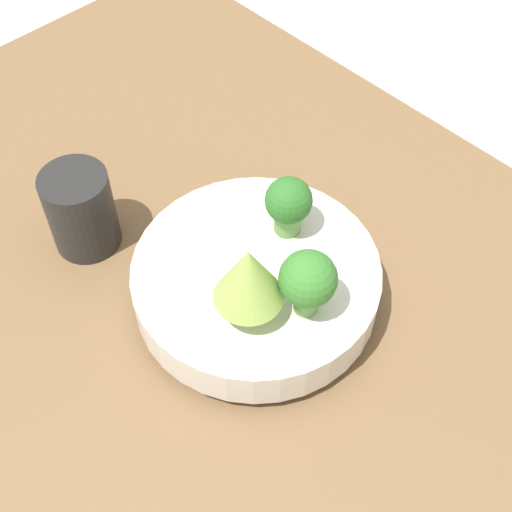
% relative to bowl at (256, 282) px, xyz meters
% --- Properties ---
extents(ground_plane, '(6.00, 6.00, 0.00)m').
position_rel_bowl_xyz_m(ground_plane, '(0.02, 0.02, -0.08)').
color(ground_plane, silver).
extents(table, '(1.20, 0.71, 0.05)m').
position_rel_bowl_xyz_m(table, '(0.02, 0.02, -0.06)').
color(table, brown).
rests_on(table, ground_plane).
extents(bowl, '(0.25, 0.25, 0.06)m').
position_rel_bowl_xyz_m(bowl, '(0.00, 0.00, 0.00)').
color(bowl, silver).
rests_on(bowl, table).
extents(romanesco_piece_near, '(0.07, 0.07, 0.09)m').
position_rel_bowl_xyz_m(romanesco_piece_near, '(0.03, -0.04, 0.08)').
color(romanesco_piece_near, '#6BA34C').
rests_on(romanesco_piece_near, bowl).
extents(broccoli_floret_right, '(0.05, 0.05, 0.08)m').
position_rel_bowl_xyz_m(broccoli_floret_right, '(0.07, 0.00, 0.07)').
color(broccoli_floret_right, '#609347').
rests_on(broccoli_floret_right, bowl).
extents(broccoli_floret_back, '(0.05, 0.05, 0.07)m').
position_rel_bowl_xyz_m(broccoli_floret_back, '(-0.01, 0.06, 0.06)').
color(broccoli_floret_back, '#609347').
rests_on(broccoli_floret_back, bowl).
extents(cup, '(0.07, 0.07, 0.10)m').
position_rel_bowl_xyz_m(cup, '(-0.19, -0.08, 0.01)').
color(cup, black).
rests_on(cup, table).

